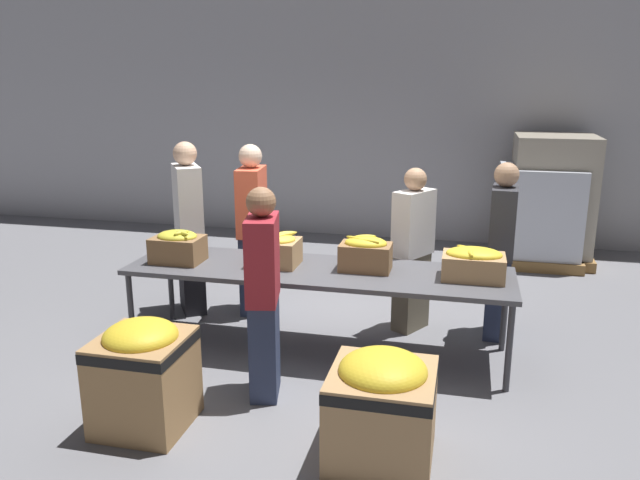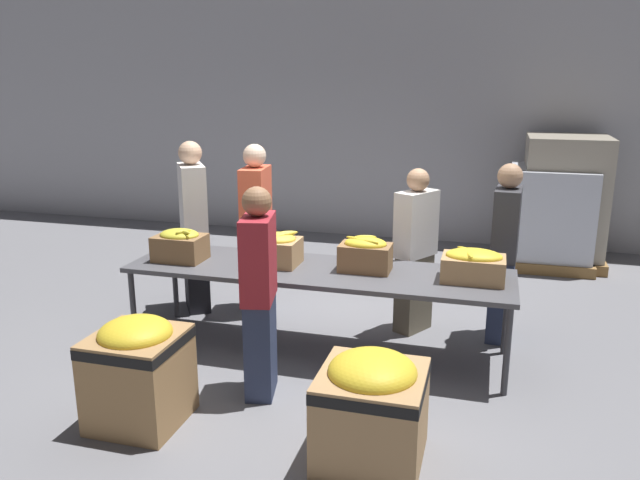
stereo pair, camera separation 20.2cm
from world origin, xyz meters
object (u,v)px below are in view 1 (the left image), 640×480
object	(u,v)px
banana_box_0	(178,246)
pallet_stack_0	(538,215)
banana_box_2	(365,253)
donation_bin_0	(143,371)
volunteer_0	(501,252)
banana_box_1	(275,249)
volunteer_4	(413,251)
volunteer_3	(263,295)
volunteer_1	(189,229)
donation_bin_1	(382,404)
sorting_table	(318,274)
banana_box_3	(473,263)
pallet_stack_1	(551,200)
volunteer_2	(252,231)

from	to	relation	value
banana_box_0	pallet_stack_0	world-z (taller)	pallet_stack_0
banana_box_2	donation_bin_0	size ratio (longest dim) A/B	0.56
volunteer_0	banana_box_1	bearing A→B (deg)	-66.51
banana_box_0	banana_box_1	distance (m)	0.86
volunteer_4	volunteer_3	bearing A→B (deg)	-1.44
volunteer_1	donation_bin_1	world-z (taller)	volunteer_1
sorting_table	banana_box_0	xyz separation A→B (m)	(-1.23, -0.08, 0.18)
banana_box_3	sorting_table	bearing A→B (deg)	-178.58
donation_bin_0	banana_box_0	bearing A→B (deg)	105.40
banana_box_3	volunteer_1	xyz separation A→B (m)	(-2.72, 0.61, -0.03)
volunteer_4	donation_bin_1	bearing A→B (deg)	30.76
volunteer_1	pallet_stack_0	distance (m)	4.40
banana_box_3	volunteer_3	bearing A→B (deg)	-149.66
pallet_stack_1	banana_box_2	bearing A→B (deg)	-119.04
sorting_table	donation_bin_1	distance (m)	1.65
volunteer_0	pallet_stack_0	xyz separation A→B (m)	(0.57, 2.54, -0.19)
volunteer_4	pallet_stack_1	bearing A→B (deg)	-178.94
sorting_table	pallet_stack_0	distance (m)	3.85
sorting_table	volunteer_0	size ratio (longest dim) A/B	2.03
sorting_table	volunteer_2	bearing A→B (deg)	137.60
banana_box_2	volunteer_1	bearing A→B (deg)	162.41
volunteer_2	volunteer_0	bearing A→B (deg)	81.01
banana_box_1	pallet_stack_0	world-z (taller)	pallet_stack_0
sorting_table	donation_bin_0	size ratio (longest dim) A/B	4.27
volunteer_4	donation_bin_1	xyz separation A→B (m)	(0.02, -2.11, -0.39)
banana_box_2	donation_bin_0	world-z (taller)	banana_box_2
sorting_table	volunteer_4	xyz separation A→B (m)	(0.73, 0.68, 0.06)
donation_bin_0	pallet_stack_0	xyz separation A→B (m)	(2.93, 4.67, 0.20)
banana_box_1	volunteer_0	size ratio (longest dim) A/B	0.25
banana_box_3	volunteer_2	size ratio (longest dim) A/B	0.29
volunteer_2	donation_bin_0	distance (m)	2.25
volunteer_4	pallet_stack_0	size ratio (longest dim) A/B	1.24
banana_box_0	volunteer_0	distance (m)	2.84
volunteer_2	pallet_stack_1	distance (m)	4.02
banana_box_1	volunteer_2	xyz separation A→B (m)	(-0.47, 0.75, -0.05)
volunteer_0	volunteer_2	world-z (taller)	volunteer_2
sorting_table	banana_box_0	size ratio (longest dim) A/B	7.55
donation_bin_0	banana_box_1	bearing A→B (deg)	71.81
banana_box_1	pallet_stack_1	size ratio (longest dim) A/B	0.25
banana_box_2	volunteer_3	size ratio (longest dim) A/B	0.27
volunteer_1	volunteer_2	size ratio (longest dim) A/B	1.01
sorting_table	donation_bin_0	distance (m)	1.69
banana_box_1	volunteer_3	distance (m)	0.88
banana_box_1	volunteer_4	bearing A→B (deg)	30.58
sorting_table	banana_box_3	size ratio (longest dim) A/B	6.63
banana_box_2	pallet_stack_0	world-z (taller)	pallet_stack_0
volunteer_0	volunteer_1	bearing A→B (deg)	-85.05
banana_box_2	pallet_stack_1	size ratio (longest dim) A/B	0.26
volunteer_2	volunteer_4	size ratio (longest dim) A/B	1.10
sorting_table	banana_box_2	bearing A→B (deg)	8.43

